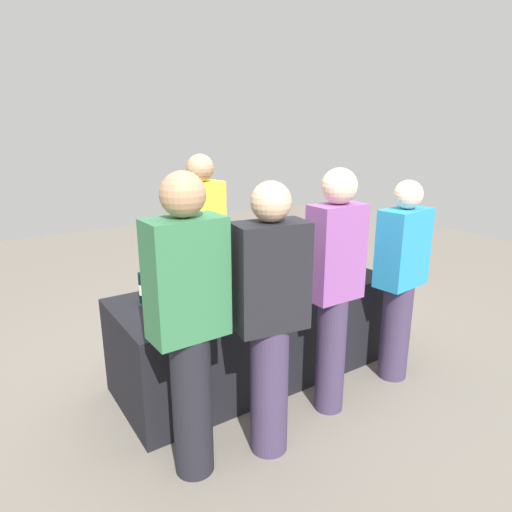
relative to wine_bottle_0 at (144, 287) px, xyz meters
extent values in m
plane|color=slate|center=(0.81, -0.18, -0.84)|extent=(12.00, 12.00, 0.00)
cube|color=black|center=(0.81, -0.18, -0.47)|extent=(2.14, 0.84, 0.72)
cylinder|color=black|center=(0.00, 0.00, -0.01)|extent=(0.07, 0.07, 0.22)
cylinder|color=black|center=(0.00, 0.00, 0.15)|extent=(0.03, 0.03, 0.09)
cylinder|color=maroon|center=(0.00, 0.00, 0.20)|extent=(0.03, 0.03, 0.02)
cylinder|color=silver|center=(0.00, 0.00, -0.02)|extent=(0.07, 0.07, 0.08)
cylinder|color=black|center=(0.26, -0.07, 0.01)|extent=(0.08, 0.08, 0.24)
cylinder|color=black|center=(0.26, -0.07, 0.17)|extent=(0.03, 0.03, 0.09)
cylinder|color=black|center=(0.26, -0.07, 0.22)|extent=(0.03, 0.03, 0.02)
cylinder|color=silver|center=(0.26, -0.07, -0.01)|extent=(0.08, 0.08, 0.08)
cylinder|color=black|center=(0.35, -0.09, 0.00)|extent=(0.08, 0.08, 0.24)
cylinder|color=black|center=(0.35, -0.09, 0.17)|extent=(0.03, 0.03, 0.09)
cylinder|color=maroon|center=(0.35, -0.09, 0.22)|extent=(0.03, 0.03, 0.02)
cylinder|color=silver|center=(0.35, -0.09, -0.01)|extent=(0.08, 0.08, 0.08)
cylinder|color=black|center=(0.54, -0.04, 0.00)|extent=(0.08, 0.08, 0.23)
cylinder|color=black|center=(0.54, -0.04, 0.15)|extent=(0.03, 0.03, 0.08)
cylinder|color=gold|center=(0.54, -0.04, 0.20)|extent=(0.03, 0.03, 0.02)
cylinder|color=silver|center=(0.54, -0.04, -0.01)|extent=(0.08, 0.08, 0.08)
cylinder|color=black|center=(0.86, -0.09, 0.00)|extent=(0.07, 0.07, 0.23)
cylinder|color=black|center=(0.86, -0.09, 0.16)|extent=(0.03, 0.03, 0.08)
cylinder|color=maroon|center=(0.86, -0.09, 0.21)|extent=(0.03, 0.03, 0.02)
cylinder|color=silver|center=(0.86, -0.09, -0.01)|extent=(0.07, 0.07, 0.08)
cylinder|color=black|center=(1.19, -0.02, 0.00)|extent=(0.08, 0.08, 0.24)
cylinder|color=black|center=(1.19, -0.02, 0.16)|extent=(0.03, 0.03, 0.07)
cylinder|color=black|center=(1.19, -0.02, 0.20)|extent=(0.03, 0.03, 0.02)
cylinder|color=silver|center=(1.19, -0.02, -0.01)|extent=(0.08, 0.08, 0.08)
cylinder|color=black|center=(1.33, -0.09, 0.00)|extent=(0.07, 0.07, 0.23)
cylinder|color=black|center=(1.33, -0.09, 0.16)|extent=(0.03, 0.03, 0.09)
cylinder|color=black|center=(1.33, -0.09, 0.21)|extent=(0.03, 0.03, 0.02)
cylinder|color=silver|center=(1.33, -0.09, -0.01)|extent=(0.08, 0.08, 0.08)
cylinder|color=black|center=(1.66, -0.07, 0.00)|extent=(0.07, 0.07, 0.22)
cylinder|color=black|center=(1.66, -0.07, 0.15)|extent=(0.03, 0.03, 0.08)
cylinder|color=black|center=(1.66, -0.07, 0.20)|extent=(0.03, 0.03, 0.02)
cylinder|color=silver|center=(1.66, -0.07, -0.01)|extent=(0.07, 0.07, 0.08)
cylinder|color=silver|center=(0.30, -0.29, -0.11)|extent=(0.06, 0.06, 0.00)
cylinder|color=silver|center=(0.30, -0.29, -0.07)|extent=(0.01, 0.01, 0.07)
sphere|color=silver|center=(0.30, -0.29, -0.01)|extent=(0.06, 0.06, 0.06)
sphere|color=#590C19|center=(0.30, -0.29, -0.02)|extent=(0.03, 0.03, 0.03)
cylinder|color=silver|center=(0.81, -0.29, -0.11)|extent=(0.06, 0.06, 0.00)
cylinder|color=silver|center=(0.81, -0.29, -0.07)|extent=(0.01, 0.01, 0.08)
sphere|color=silver|center=(0.81, -0.29, 0.00)|extent=(0.06, 0.06, 0.06)
cylinder|color=silver|center=(1.21, -0.34, -0.11)|extent=(0.06, 0.06, 0.00)
cylinder|color=silver|center=(1.21, -0.34, -0.07)|extent=(0.01, 0.01, 0.08)
sphere|color=silver|center=(1.21, -0.34, 0.00)|extent=(0.07, 0.07, 0.07)
sphere|color=#590C19|center=(1.21, -0.34, -0.01)|extent=(0.04, 0.04, 0.04)
cylinder|color=silver|center=(1.48, -0.03, -0.02)|extent=(0.22, 0.22, 0.19)
cylinder|color=brown|center=(0.70, 0.47, -0.42)|extent=(0.20, 0.20, 0.84)
cube|color=yellow|center=(0.70, 0.47, 0.32)|extent=(0.39, 0.25, 0.63)
sphere|color=tan|center=(0.70, 0.47, 0.74)|extent=(0.23, 0.23, 0.23)
cylinder|color=black|center=(-0.07, -0.87, -0.41)|extent=(0.22, 0.22, 0.84)
cube|color=#337247|center=(-0.07, -0.87, 0.32)|extent=(0.41, 0.23, 0.63)
sphere|color=tan|center=(-0.07, -0.87, 0.75)|extent=(0.23, 0.23, 0.23)
cylinder|color=#3F3351|center=(0.39, -0.96, -0.43)|extent=(0.22, 0.22, 0.81)
cube|color=black|center=(0.39, -0.96, 0.28)|extent=(0.44, 0.29, 0.61)
sphere|color=#D8AD8C|center=(0.39, -0.96, 0.69)|extent=(0.22, 0.22, 0.22)
cylinder|color=#3F3351|center=(0.97, -0.86, -0.42)|extent=(0.20, 0.20, 0.82)
cube|color=#8C4C99|center=(0.97, -0.86, 0.30)|extent=(0.36, 0.20, 0.62)
sphere|color=beige|center=(0.97, -0.86, 0.72)|extent=(0.22, 0.22, 0.22)
cylinder|color=#3F3351|center=(1.68, -0.82, -0.45)|extent=(0.22, 0.22, 0.76)
cube|color=#268CCC|center=(1.68, -0.82, 0.21)|extent=(0.42, 0.26, 0.57)
sphere|color=beige|center=(1.68, -0.82, 0.60)|extent=(0.21, 0.21, 0.21)
camera|label=1|loc=(-0.97, -2.86, 1.07)|focal=31.45mm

